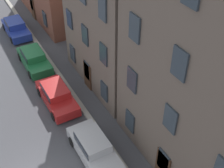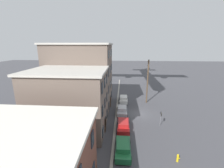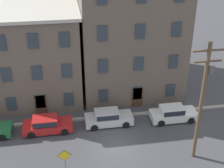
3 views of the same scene
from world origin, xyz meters
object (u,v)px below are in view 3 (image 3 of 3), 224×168
at_px(car_red, 47,124).
at_px(car_silver, 108,117).
at_px(car_white, 173,113).
at_px(utility_pole, 203,98).
at_px(caution_sign, 65,159).

relative_size(car_red, car_silver, 1.00).
height_order(car_silver, car_white, same).
xyz_separation_m(car_red, utility_pole, (11.75, -5.29, 4.73)).
distance_m(car_red, car_white, 11.74).
bearing_deg(car_white, car_silver, 177.47).
distance_m(car_red, utility_pole, 13.73).
height_order(car_red, caution_sign, caution_sign).
xyz_separation_m(car_red, car_silver, (5.58, 0.21, 0.00)).
distance_m(car_silver, car_white, 6.17).
bearing_deg(caution_sign, utility_pole, 3.85).
height_order(car_white, caution_sign, caution_sign).
height_order(car_red, utility_pole, utility_pole).
xyz_separation_m(car_silver, caution_sign, (-4.08, -6.19, 0.95)).
xyz_separation_m(car_red, caution_sign, (1.50, -5.98, 0.95)).
bearing_deg(caution_sign, car_white, 30.04).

